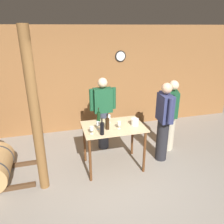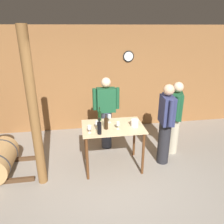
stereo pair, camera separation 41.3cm
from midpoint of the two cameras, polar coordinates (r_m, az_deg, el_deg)
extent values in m
plane|color=gray|center=(4.07, 1.16, -19.37)|extent=(14.00, 14.00, 0.00)
cube|color=brown|center=(5.79, -6.12, 8.28)|extent=(8.40, 0.05, 2.70)
cylinder|color=black|center=(5.78, 0.13, 14.37)|extent=(0.28, 0.03, 0.28)
cylinder|color=white|center=(5.76, 0.17, 14.35)|extent=(0.23, 0.01, 0.23)
cube|color=#D1B284|center=(4.14, -2.49, -3.89)|extent=(1.16, 0.78, 0.02)
cylinder|color=#593319|center=(4.01, -8.74, -12.45)|extent=(0.05, 0.05, 0.87)
cylinder|color=#593319|center=(4.21, 5.67, -10.46)|extent=(0.05, 0.05, 0.87)
cylinder|color=#593319|center=(4.57, -9.77, -7.92)|extent=(0.05, 0.05, 0.87)
cylinder|color=#593319|center=(4.75, 2.85, -6.41)|extent=(0.05, 0.05, 0.87)
cylinder|color=brown|center=(3.67, -22.49, -1.11)|extent=(0.16, 0.16, 2.70)
cylinder|color=black|center=(3.80, -5.75, -4.42)|extent=(0.07, 0.07, 0.22)
cylinder|color=black|center=(3.73, -5.84, -2.30)|extent=(0.02, 0.02, 0.09)
cylinder|color=black|center=(3.72, -5.86, -1.84)|extent=(0.03, 0.03, 0.02)
cylinder|color=black|center=(4.34, -6.24, -1.27)|extent=(0.07, 0.07, 0.19)
cylinder|color=black|center=(4.29, -6.32, 0.47)|extent=(0.02, 0.02, 0.09)
cylinder|color=black|center=(4.28, -6.34, 0.93)|extent=(0.03, 0.03, 0.02)
cylinder|color=black|center=(3.99, -4.20, -3.18)|extent=(0.07, 0.07, 0.21)
cylinder|color=black|center=(3.93, -4.26, -1.26)|extent=(0.02, 0.02, 0.08)
cylinder|color=black|center=(3.92, -4.27, -0.86)|extent=(0.03, 0.03, 0.02)
cylinder|color=silver|center=(3.89, -8.35, -5.70)|extent=(0.06, 0.06, 0.00)
cylinder|color=silver|center=(3.87, -8.38, -5.23)|extent=(0.01, 0.01, 0.07)
cylinder|color=silver|center=(3.84, -8.43, -4.30)|extent=(0.07, 0.07, 0.07)
cylinder|color=silver|center=(4.03, -6.59, -4.60)|extent=(0.06, 0.06, 0.00)
cylinder|color=silver|center=(4.01, -6.61, -4.07)|extent=(0.01, 0.01, 0.08)
cylinder|color=silver|center=(3.98, -6.66, -3.08)|extent=(0.06, 0.06, 0.07)
cylinder|color=silver|center=(4.30, -3.53, -2.77)|extent=(0.06, 0.06, 0.00)
cylinder|color=silver|center=(4.28, -3.54, -2.21)|extent=(0.01, 0.01, 0.09)
cylinder|color=silver|center=(4.25, -3.57, -1.23)|extent=(0.06, 0.06, 0.07)
cylinder|color=silver|center=(4.04, -1.07, -4.40)|extent=(0.06, 0.06, 0.00)
cylinder|color=silver|center=(4.02, -1.08, -3.93)|extent=(0.01, 0.01, 0.07)
cylinder|color=silver|center=(3.99, -1.08, -3.03)|extent=(0.06, 0.06, 0.07)
cylinder|color=white|center=(4.16, 3.18, -2.65)|extent=(0.15, 0.15, 0.13)
cylinder|color=#232328|center=(4.65, 10.45, -7.34)|extent=(0.24, 0.24, 0.89)
cube|color=navy|center=(4.36, 11.08, 0.98)|extent=(0.25, 0.42, 0.55)
sphere|color=tan|center=(4.24, 11.46, 6.06)|extent=(0.21, 0.21, 0.21)
cylinder|color=navy|center=(4.57, 10.00, 2.39)|extent=(0.09, 0.09, 0.50)
cylinder|color=navy|center=(4.13, 12.32, 0.14)|extent=(0.09, 0.09, 0.50)
cylinder|color=#B7AD93|center=(5.08, 12.40, -5.28)|extent=(0.24, 0.24, 0.83)
cube|color=#194C2D|center=(4.81, 13.05, 2.13)|extent=(0.34, 0.45, 0.55)
sphere|color=beige|center=(4.70, 13.45, 6.76)|extent=(0.21, 0.21, 0.21)
cylinder|color=#194C2D|center=(5.04, 12.71, 3.37)|extent=(0.09, 0.09, 0.50)
cylinder|color=#194C2D|center=(4.57, 13.48, 1.43)|extent=(0.09, 0.09, 0.50)
cylinder|color=#333847|center=(5.03, -4.66, -4.69)|extent=(0.24, 0.24, 0.89)
cube|color=#194C2D|center=(4.76, -4.91, 3.04)|extent=(0.40, 0.22, 0.53)
sphere|color=beige|center=(4.65, -5.06, 7.62)|extent=(0.21, 0.21, 0.21)
cylinder|color=#194C2D|center=(4.80, -1.98, 3.60)|extent=(0.09, 0.09, 0.48)
cylinder|color=#194C2D|center=(4.71, -7.91, 3.08)|extent=(0.09, 0.09, 0.48)
camera|label=1|loc=(0.21, -92.86, -1.13)|focal=35.00mm
camera|label=2|loc=(0.21, 87.14, 1.13)|focal=35.00mm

